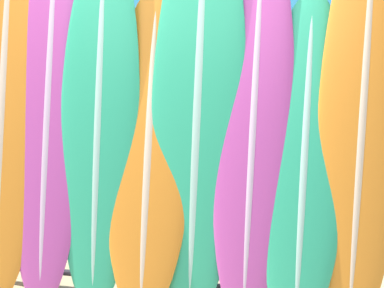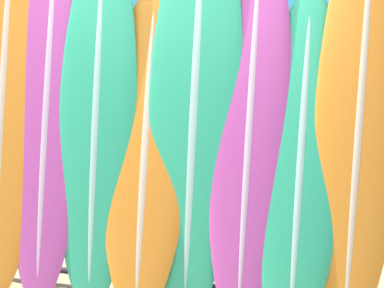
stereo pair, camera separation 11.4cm
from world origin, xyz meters
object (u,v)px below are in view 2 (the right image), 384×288
(surfboard_slot_2, at_px, (97,126))
(surfboard_slot_3, at_px, (146,154))
(surfboard_slot_6, at_px, (300,166))
(person_near_water, at_px, (70,48))
(person_mid_beach, at_px, (128,46))
(surfboard_slot_4, at_px, (194,115))
(surfboard_slot_5, at_px, (249,134))
(surfboard_slot_0, at_px, (4,107))
(person_far_left, at_px, (378,63))
(surfboard_slot_7, at_px, (358,126))
(surfboard_rack, at_px, (169,239))
(surfboard_slot_1, at_px, (48,112))

(surfboard_slot_2, height_order, surfboard_slot_3, surfboard_slot_2)
(surfboard_slot_6, xyz_separation_m, person_near_water, (-3.57, 4.80, -0.10))
(surfboard_slot_2, xyz_separation_m, person_mid_beach, (-1.46, 5.22, -0.28))
(person_near_water, bearing_deg, surfboard_slot_4, -172.97)
(surfboard_slot_2, xyz_separation_m, surfboard_slot_6, (1.31, -0.04, -0.16))
(person_near_water, bearing_deg, surfboard_slot_5, -170.10)
(surfboard_slot_0, xyz_separation_m, person_far_left, (3.05, 4.63, -0.41))
(surfboard_slot_2, bearing_deg, surfboard_slot_6, -1.73)
(surfboard_slot_7, bearing_deg, surfboard_slot_4, 179.68)
(surfboard_slot_3, distance_m, surfboard_slot_6, 0.97)
(surfboard_slot_2, relative_size, person_near_water, 1.40)
(surfboard_rack, xyz_separation_m, surfboard_slot_3, (-0.15, 0.04, 0.57))
(surfboard_slot_1, height_order, person_far_left, surfboard_slot_1)
(surfboard_slot_1, relative_size, surfboard_slot_2, 1.06)
(surfboard_slot_0, relative_size, surfboard_slot_2, 1.07)
(surfboard_slot_5, relative_size, surfboard_slot_6, 1.17)
(surfboard_slot_1, height_order, surfboard_slot_3, surfboard_slot_1)
(surfboard_slot_5, height_order, person_far_left, surfboard_slot_5)
(surfboard_rack, bearing_deg, surfboard_slot_4, 32.28)
(person_far_left, bearing_deg, person_mid_beach, -59.12)
(surfboard_slot_2, relative_size, surfboard_slot_5, 0.99)
(surfboard_slot_2, bearing_deg, surfboard_rack, -8.45)
(surfboard_slot_4, xyz_separation_m, person_near_water, (-2.90, 4.74, -0.36))
(surfboard_slot_5, bearing_deg, surfboard_slot_7, 1.08)
(surfboard_slot_4, bearing_deg, surfboard_slot_7, -0.32)
(surfboard_slot_0, distance_m, surfboard_slot_2, 0.68)
(person_near_water, bearing_deg, person_far_left, -115.43)
(surfboard_slot_0, relative_size, surfboard_slot_7, 0.99)
(surfboard_rack, distance_m, person_mid_beach, 5.66)
(surfboard_slot_5, bearing_deg, person_mid_beach, 115.12)
(surfboard_slot_3, relative_size, person_far_left, 1.31)
(surfboard_slot_0, distance_m, surfboard_slot_7, 2.30)
(surfboard_slot_1, distance_m, surfboard_slot_4, 0.99)
(surfboard_slot_2, bearing_deg, surfboard_slot_1, 173.51)
(surfboard_rack, bearing_deg, surfboard_slot_6, 2.30)
(surfboard_slot_1, height_order, surfboard_slot_5, surfboard_slot_1)
(surfboard_slot_4, bearing_deg, surfboard_slot_0, 178.96)
(surfboard_slot_5, bearing_deg, surfboard_rack, -171.11)
(surfboard_slot_3, bearing_deg, surfboard_slot_6, -0.38)
(surfboard_slot_4, height_order, person_mid_beach, surfboard_slot_4)
(surfboard_slot_5, xyz_separation_m, person_mid_beach, (-2.45, 5.22, -0.29))
(surfboard_slot_5, xyz_separation_m, person_near_water, (-3.25, 4.76, -0.27))
(surfboard_slot_0, xyz_separation_m, surfboard_slot_6, (1.98, -0.09, -0.25))
(surfboard_slot_0, relative_size, surfboard_slot_6, 1.24)
(surfboard_slot_5, relative_size, surfboard_slot_7, 0.93)
(surfboard_rack, bearing_deg, surfboard_slot_1, 172.38)
(person_near_water, distance_m, person_far_left, 4.63)
(person_far_left, bearing_deg, surfboard_slot_1, 8.52)
(person_near_water, bearing_deg, surfboard_slot_3, -176.01)
(person_mid_beach, bearing_deg, surfboard_slot_6, 119.50)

